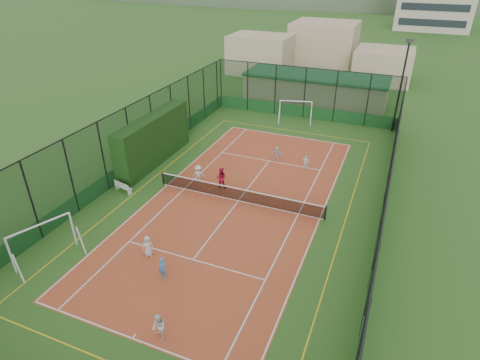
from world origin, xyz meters
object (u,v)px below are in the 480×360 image
at_px(clubhouse, 315,89).
at_px(child_near_mid, 163,268).
at_px(white_bench, 123,187).
at_px(futsal_goal_near, 43,242).
at_px(floodlight_ne, 400,88).
at_px(child_far_back, 277,153).
at_px(child_far_left, 198,174).
at_px(child_far_right, 306,162).
at_px(coach, 221,178).
at_px(futsal_goal_far, 295,111).
at_px(child_near_left, 148,246).
at_px(child_near_right, 159,327).

xyz_separation_m(clubhouse, child_near_mid, (-0.70, -30.21, -0.93)).
distance_m(white_bench, futsal_goal_near, 7.36).
xyz_separation_m(floodlight_ne, child_far_back, (-8.14, -9.74, -3.54)).
distance_m(child_far_left, child_far_right, 8.23).
bearing_deg(coach, child_near_mid, 82.83).
bearing_deg(child_far_back, child_far_left, 67.80).
bearing_deg(clubhouse, floodlight_ne, -32.12).
bearing_deg(child_far_right, coach, 51.88).
xyz_separation_m(floodlight_ne, child_near_mid, (-9.30, -24.81, -3.48)).
height_order(futsal_goal_far, child_far_right, futsal_goal_far).
relative_size(futsal_goal_near, child_far_right, 2.89).
relative_size(white_bench, child_far_right, 1.26).
height_order(child_near_left, child_far_back, child_near_left).
bearing_deg(coach, white_bench, 13.52).
relative_size(futsal_goal_far, coach, 2.07).
bearing_deg(child_near_right, floodlight_ne, 107.41).
distance_m(futsal_goal_far, child_near_right, 27.18).
xyz_separation_m(white_bench, child_far_back, (8.26, 8.76, 0.18)).
distance_m(floodlight_ne, futsal_goal_far, 9.64).
bearing_deg(child_near_right, coach, 135.33).
distance_m(child_near_mid, child_far_right, 14.82).
relative_size(floodlight_ne, futsal_goal_near, 2.46).
bearing_deg(coach, futsal_goal_near, 48.09).
bearing_deg(child_far_back, child_near_mid, 98.88).
distance_m(child_near_left, child_far_back, 14.12).
distance_m(clubhouse, futsal_goal_far, 6.32).
bearing_deg(futsal_goal_far, child_near_left, -108.18).
bearing_deg(child_far_back, child_near_right, 105.30).
bearing_deg(futsal_goal_far, child_far_left, -115.35).
height_order(child_near_right, child_far_left, child_far_left).
xyz_separation_m(white_bench, child_far_left, (4.22, 3.10, 0.28)).
distance_m(clubhouse, child_far_left, 21.12).
height_order(child_near_mid, child_far_left, child_far_left).
bearing_deg(child_far_right, futsal_goal_near, 61.96).
bearing_deg(child_far_back, futsal_goal_far, -70.67).
xyz_separation_m(futsal_goal_near, futsal_goal_far, (6.88, 24.94, -0.06)).
relative_size(child_far_right, coach, 0.76).
bearing_deg(clubhouse, white_bench, -108.07).
bearing_deg(futsal_goal_near, child_far_left, 3.23).
distance_m(floodlight_ne, futsal_goal_near, 30.51).
relative_size(floodlight_ne, white_bench, 5.64).
distance_m(child_near_right, child_far_right, 17.66).
height_order(futsal_goal_near, child_near_right, futsal_goal_near).
distance_m(white_bench, coach, 6.77).
bearing_deg(child_far_back, clubhouse, -74.97).
bearing_deg(futsal_goal_near, floodlight_ne, -8.52).
bearing_deg(child_near_left, child_far_back, 47.28).
xyz_separation_m(child_near_mid, child_near_right, (1.80, -3.20, 0.02)).
bearing_deg(child_far_left, white_bench, 17.03).
xyz_separation_m(white_bench, child_far_right, (10.79, 8.05, 0.18)).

